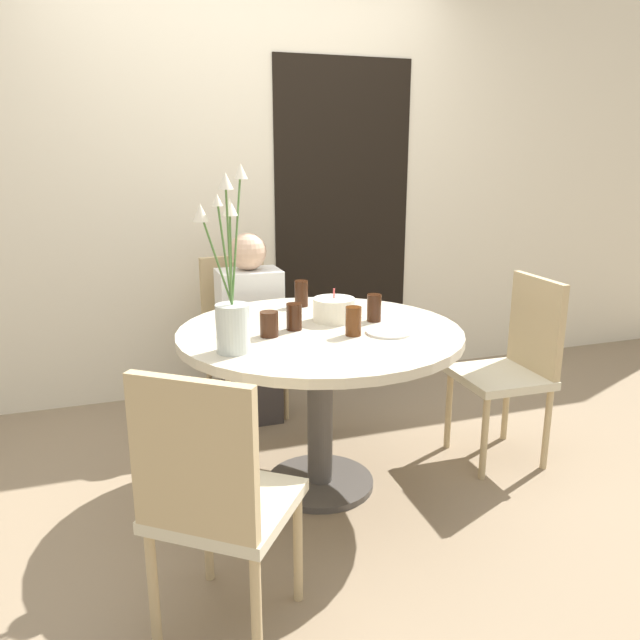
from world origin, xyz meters
The scene contains 16 objects.
ground_plane centered at (0.00, 0.00, 0.00)m, with size 16.00×16.00×0.00m, color #89755B.
wall_back centered at (0.00, 1.38, 1.30)m, with size 8.00×0.05×2.60m.
doorway_panel centered at (0.62, 1.35, 1.02)m, with size 0.90×0.01×2.05m.
dining_table centered at (0.00, 0.00, 0.62)m, with size 1.23×1.23×0.75m.
chair_far_back centered at (-0.15, 0.98, 0.51)m, with size 0.46×0.46×0.91m.
chair_near_front centered at (-0.60, -0.79, 0.51)m, with size 0.56×0.56×0.91m.
chair_right_flank centered at (0.99, -0.03, 0.51)m, with size 0.41×0.41×0.91m.
birthday_cake centered at (0.10, 0.11, 0.80)m, with size 0.19×0.19×0.15m.
flower_vase centered at (-0.42, -0.19, 0.95)m, with size 0.23×0.25×0.70m.
side_plate centered at (0.25, -0.16, 0.75)m, with size 0.19×0.19×0.01m.
drink_glass_0 centered at (0.27, 0.04, 0.81)m, with size 0.06×0.06×0.12m.
drink_glass_1 centered at (-0.11, 0.03, 0.81)m, with size 0.07×0.07×0.11m.
drink_glass_2 centered at (0.05, 0.42, 0.81)m, with size 0.07×0.07×0.13m.
drink_glass_3 centered at (0.10, -0.13, 0.81)m, with size 0.07×0.07×0.12m.
drink_glass_4 centered at (-0.23, -0.03, 0.80)m, with size 0.08×0.08×0.10m.
person_woman centered at (-0.13, 0.82, 0.50)m, with size 0.34×0.24×1.07m.
Camera 1 is at (-0.84, -2.44, 1.49)m, focal length 35.00 mm.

